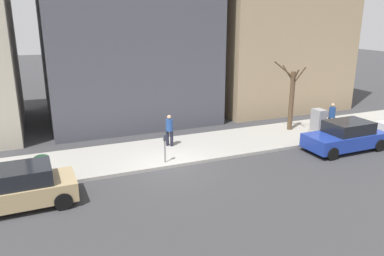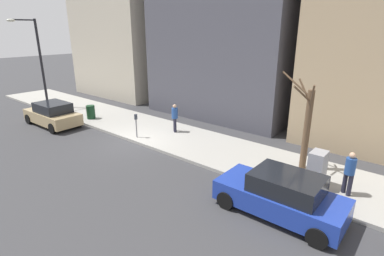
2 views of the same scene
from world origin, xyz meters
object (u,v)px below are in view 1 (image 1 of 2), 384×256
at_px(parked_car_tan, 16,188).
at_px(parking_meter, 165,145).
at_px(pedestrian_midblock, 169,129).
at_px(pedestrian_near_meter, 332,115).
at_px(parked_car_blue, 345,136).
at_px(trash_bin, 42,167).
at_px(utility_box, 318,122).
at_px(bare_tree, 291,98).

distance_m(parked_car_tan, parking_meter, 6.43).
bearing_deg(pedestrian_midblock, parked_car_tan, 68.53).
height_order(parking_meter, pedestrian_near_meter, pedestrian_near_meter).
bearing_deg(parked_car_blue, trash_bin, 81.43).
relative_size(parked_car_tan, utility_box, 2.96).
bearing_deg(bare_tree, trash_bin, 96.93).
bearing_deg(parking_meter, pedestrian_midblock, -24.63).
bearing_deg(parked_car_tan, bare_tree, -76.64).
relative_size(parked_car_blue, trash_bin, 4.69).
bearing_deg(parking_meter, parked_car_tan, 105.44).
bearing_deg(bare_tree, utility_box, -141.66).
bearing_deg(pedestrian_midblock, trash_bin, 55.35).
distance_m(parked_car_tan, pedestrian_near_meter, 17.07).
relative_size(parked_car_blue, bare_tree, 1.03).
bearing_deg(parked_car_tan, parking_meter, -75.80).
bearing_deg(parked_car_tan, pedestrian_midblock, -63.17).
bearing_deg(bare_tree, pedestrian_midblock, 90.18).
relative_size(utility_box, trash_bin, 1.59).
height_order(parked_car_tan, utility_box, utility_box).
bearing_deg(utility_box, pedestrian_midblock, 81.68).
height_order(parked_car_tan, trash_bin, parked_car_tan).
bearing_deg(bare_tree, parked_car_tan, 104.60).
xyz_separation_m(bare_tree, pedestrian_midblock, (-0.02, 7.59, -0.98)).
distance_m(parking_meter, trash_bin, 5.30).
relative_size(parking_meter, utility_box, 0.94).
xyz_separation_m(parked_car_blue, pedestrian_midblock, (3.70, 8.26, 0.35)).
height_order(parked_car_tan, pedestrian_midblock, pedestrian_midblock).
xyz_separation_m(bare_tree, trash_bin, (-1.68, 13.83, -1.47)).
bearing_deg(parked_car_tan, trash_bin, -24.46).
distance_m(utility_box, bare_tree, 2.04).
height_order(bare_tree, trash_bin, bare_tree).
relative_size(parking_meter, trash_bin, 1.50).
bearing_deg(utility_box, parking_meter, 95.08).
xyz_separation_m(parked_car_blue, bare_tree, (3.72, 0.67, 1.33)).
distance_m(bare_tree, pedestrian_near_meter, 2.59).
xyz_separation_m(parked_car_blue, parking_meter, (1.59, 9.23, 0.24)).
distance_m(utility_box, trash_bin, 14.85).
xyz_separation_m(parked_car_blue, utility_box, (2.44, -0.34, 0.11)).
bearing_deg(parked_car_tan, utility_box, -82.01).
bearing_deg(pedestrian_near_meter, utility_box, 39.46).
relative_size(trash_bin, pedestrian_near_meter, 0.54).
bearing_deg(parked_car_tan, parked_car_blue, -90.80).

